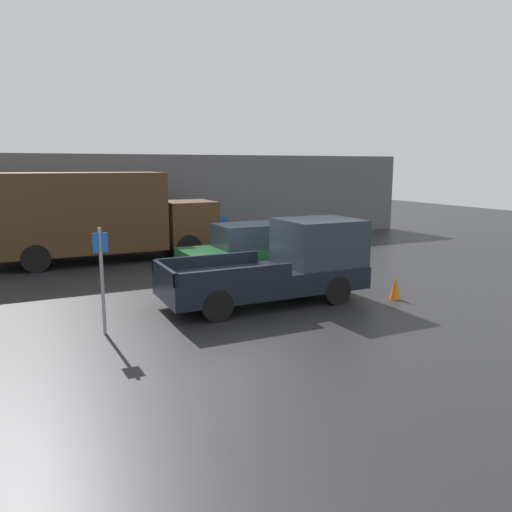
% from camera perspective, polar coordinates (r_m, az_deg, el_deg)
% --- Properties ---
extents(ground_plane, '(60.00, 60.00, 0.00)m').
position_cam_1_polar(ground_plane, '(13.30, -3.86, -4.88)').
color(ground_plane, '#232326').
extents(building_wall, '(28.00, 0.15, 3.95)m').
position_cam_1_polar(building_wall, '(22.33, -13.41, 6.18)').
color(building_wall, '#56565B').
rests_on(building_wall, ground).
extents(pickup_truck, '(5.23, 2.00, 2.09)m').
position_cam_1_polar(pickup_truck, '(12.91, 3.36, -0.96)').
color(pickup_truck, black).
rests_on(pickup_truck, ground).
extents(car, '(4.68, 1.84, 1.63)m').
position_cam_1_polar(car, '(16.20, -0.31, 0.85)').
color(car, '#1E592D').
rests_on(car, ground).
extents(delivery_truck, '(8.40, 2.49, 3.23)m').
position_cam_1_polar(delivery_truck, '(19.01, -18.47, 4.52)').
color(delivery_truck, '#472D19').
rests_on(delivery_truck, ground).
extents(parking_sign, '(0.30, 0.07, 2.24)m').
position_cam_1_polar(parking_sign, '(10.73, -17.20, -2.06)').
color(parking_sign, gray).
rests_on(parking_sign, ground).
extents(newspaper_box, '(0.45, 0.40, 1.13)m').
position_cam_1_polar(newspaper_box, '(23.26, -3.96, 3.10)').
color(newspaper_box, '#194CB2').
rests_on(newspaper_box, ground).
extents(traffic_cone, '(0.29, 0.29, 0.63)m').
position_cam_1_polar(traffic_cone, '(13.66, 15.64, -3.49)').
color(traffic_cone, orange).
rests_on(traffic_cone, ground).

